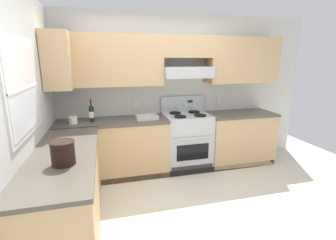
# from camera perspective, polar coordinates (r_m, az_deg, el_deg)

# --- Properties ---
(ground_plane) EXTENTS (7.04, 7.04, 0.00)m
(ground_plane) POSITION_cam_1_polar(r_m,az_deg,el_deg) (3.21, 2.91, -20.69)
(ground_plane) COLOR beige
(wall_back) EXTENTS (4.68, 0.57, 2.55)m
(wall_back) POSITION_cam_1_polar(r_m,az_deg,el_deg) (4.24, 2.21, 9.24)
(wall_back) COLOR silver
(wall_back) RESTS_ON ground_plane
(wall_left) EXTENTS (0.47, 4.00, 2.55)m
(wall_left) POSITION_cam_1_polar(r_m,az_deg,el_deg) (2.89, -30.00, 2.48)
(wall_left) COLOR silver
(wall_left) RESTS_ON ground_plane
(counter_back_run) EXTENTS (3.60, 0.65, 0.91)m
(counter_back_run) POSITION_cam_1_polar(r_m,az_deg,el_deg) (4.13, 0.37, -5.52)
(counter_back_run) COLOR tan
(counter_back_run) RESTS_ON ground_plane
(counter_left_run) EXTENTS (0.63, 1.91, 0.91)m
(counter_left_run) POSITION_cam_1_polar(r_m,az_deg,el_deg) (2.89, -22.09, -15.50)
(counter_left_run) COLOR tan
(counter_left_run) RESTS_ON ground_plane
(stove) EXTENTS (0.76, 0.62, 1.20)m
(stove) POSITION_cam_1_polar(r_m,az_deg,el_deg) (4.21, 4.37, -4.75)
(stove) COLOR #B7BABC
(stove) RESTS_ON ground_plane
(wine_bottle) EXTENTS (0.07, 0.08, 0.33)m
(wine_bottle) POSITION_cam_1_polar(r_m,az_deg,el_deg) (3.87, -17.24, 1.68)
(wine_bottle) COLOR black
(wine_bottle) RESTS_ON counter_back_run
(bowl) EXTENTS (0.34, 0.24, 0.06)m
(bowl) POSITION_cam_1_polar(r_m,az_deg,el_deg) (3.88, -4.85, 0.51)
(bowl) COLOR beige
(bowl) RESTS_ON counter_back_run
(bucket) EXTENTS (0.22, 0.22, 0.22)m
(bucket) POSITION_cam_1_polar(r_m,az_deg,el_deg) (2.38, -23.09, -6.86)
(bucket) COLOR black
(bucket) RESTS_ON counter_left_run
(paper_towel_roll) EXTENTS (0.12, 0.12, 0.10)m
(paper_towel_roll) POSITION_cam_1_polar(r_m,az_deg,el_deg) (3.84, -21.05, -0.00)
(paper_towel_roll) COLOR white
(paper_towel_roll) RESTS_ON counter_back_run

